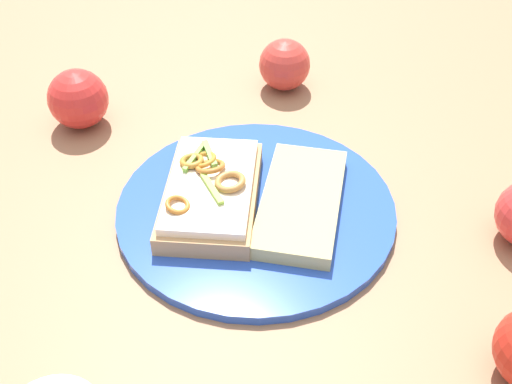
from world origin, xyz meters
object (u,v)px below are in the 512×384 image
Objects in this scene: sandwich at (211,191)px; bread_slice_side at (301,202)px; plate at (256,209)px; apple_2 at (285,65)px; apple_3 at (78,99)px.

sandwich is 1.12× the size of bread_slice_side.
apple_2 is (-0.11, 0.25, 0.03)m from plate.
apple_3 is (-0.25, 0.04, 0.01)m from sandwich.
apple_3 reaches higher than sandwich.
apple_2 is 0.93× the size of apple_3.
bread_slice_side is at bearing -55.31° from apple_2.
sandwich is at bearing -76.58° from apple_2.
bread_slice_side is at bearing -90.44° from sandwich.
sandwich is at bearing -10.25° from apple_3.
apple_2 is at bearing -14.55° from sandwich.
plate is at bearing 96.47° from bread_slice_side.
apple_2 is at bearing 13.19° from bread_slice_side.
apple_2 is (-0.06, 0.27, 0.01)m from sandwich.
plate is 1.58× the size of sandwich.
sandwich reaches higher than bread_slice_side.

